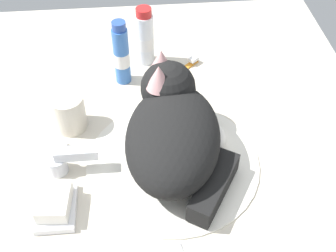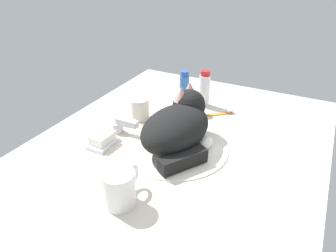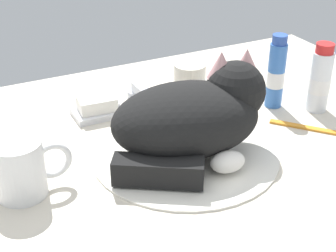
{
  "view_description": "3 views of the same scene",
  "coord_description": "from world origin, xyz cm",
  "px_view_note": "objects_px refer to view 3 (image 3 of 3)",
  "views": [
    {
      "loc": [
        -48.44,
        5.18,
        59.59
      ],
      "look_at": [
        2.37,
        0.63,
        7.13
      ],
      "focal_mm": 45.55,
      "sensor_mm": 36.0,
      "label": 1
    },
    {
      "loc": [
        -69.97,
        -33.46,
        51.66
      ],
      "look_at": [
        -1.48,
        1.61,
        7.73
      ],
      "focal_mm": 33.91,
      "sensor_mm": 36.0,
      "label": 2
    },
    {
      "loc": [
        -34.44,
        -62.68,
        44.91
      ],
      "look_at": [
        -1.53,
        3.31,
        4.16
      ],
      "focal_mm": 54.27,
      "sensor_mm": 36.0,
      "label": 3
    }
  ],
  "objects_px": {
    "mouthwash_bottle": "(320,80)",
    "coffee_mug": "(22,168)",
    "faucet": "(139,98)",
    "rinse_cup": "(190,81)",
    "toothpaste_bottle": "(276,74)",
    "cat": "(196,115)",
    "soap_bar": "(97,103)",
    "toothbrush": "(317,128)"
  },
  "relations": [
    {
      "from": "cat",
      "to": "toothpaste_bottle",
      "type": "height_order",
      "value": "cat"
    },
    {
      "from": "mouthwash_bottle",
      "to": "toothbrush",
      "type": "distance_m",
      "value": 0.1
    },
    {
      "from": "mouthwash_bottle",
      "to": "toothbrush",
      "type": "bearing_deg",
      "value": -129.36
    },
    {
      "from": "cat",
      "to": "rinse_cup",
      "type": "distance_m",
      "value": 0.21
    },
    {
      "from": "soap_bar",
      "to": "toothbrush",
      "type": "distance_m",
      "value": 0.41
    },
    {
      "from": "toothpaste_bottle",
      "to": "toothbrush",
      "type": "distance_m",
      "value": 0.13
    },
    {
      "from": "faucet",
      "to": "mouthwash_bottle",
      "type": "bearing_deg",
      "value": -27.63
    },
    {
      "from": "rinse_cup",
      "to": "mouthwash_bottle",
      "type": "distance_m",
      "value": 0.25
    },
    {
      "from": "toothpaste_bottle",
      "to": "mouthwash_bottle",
      "type": "height_order",
      "value": "toothpaste_bottle"
    },
    {
      "from": "cat",
      "to": "soap_bar",
      "type": "distance_m",
      "value": 0.23
    },
    {
      "from": "coffee_mug",
      "to": "faucet",
      "type": "bearing_deg",
      "value": 34.68
    },
    {
      "from": "faucet",
      "to": "rinse_cup",
      "type": "distance_m",
      "value": 0.11
    },
    {
      "from": "rinse_cup",
      "to": "soap_bar",
      "type": "distance_m",
      "value": 0.19
    },
    {
      "from": "cat",
      "to": "soap_bar",
      "type": "xyz_separation_m",
      "value": [
        -0.1,
        0.2,
        -0.05
      ]
    },
    {
      "from": "faucet",
      "to": "toothpaste_bottle",
      "type": "xyz_separation_m",
      "value": [
        0.24,
        -0.11,
        0.05
      ]
    },
    {
      "from": "faucet",
      "to": "coffee_mug",
      "type": "bearing_deg",
      "value": -145.32
    },
    {
      "from": "faucet",
      "to": "soap_bar",
      "type": "relative_size",
      "value": 1.83
    },
    {
      "from": "toothbrush",
      "to": "toothpaste_bottle",
      "type": "bearing_deg",
      "value": 94.68
    },
    {
      "from": "toothpaste_bottle",
      "to": "mouthwash_bottle",
      "type": "xyz_separation_m",
      "value": [
        0.06,
        -0.05,
        -0.01
      ]
    },
    {
      "from": "soap_bar",
      "to": "toothbrush",
      "type": "bearing_deg",
      "value": -34.89
    },
    {
      "from": "cat",
      "to": "rinse_cup",
      "type": "xyz_separation_m",
      "value": [
        0.09,
        0.19,
        -0.04
      ]
    },
    {
      "from": "cat",
      "to": "mouthwash_bottle",
      "type": "distance_m",
      "value": 0.29
    },
    {
      "from": "rinse_cup",
      "to": "toothpaste_bottle",
      "type": "relative_size",
      "value": 0.5
    },
    {
      "from": "soap_bar",
      "to": "mouthwash_bottle",
      "type": "relative_size",
      "value": 0.51
    },
    {
      "from": "faucet",
      "to": "toothpaste_bottle",
      "type": "relative_size",
      "value": 0.87
    },
    {
      "from": "coffee_mug",
      "to": "toothpaste_bottle",
      "type": "height_order",
      "value": "toothpaste_bottle"
    },
    {
      "from": "toothpaste_bottle",
      "to": "toothbrush",
      "type": "height_order",
      "value": "toothpaste_bottle"
    },
    {
      "from": "coffee_mug",
      "to": "mouthwash_bottle",
      "type": "xyz_separation_m",
      "value": [
        0.57,
        0.02,
        0.02
      ]
    },
    {
      "from": "cat",
      "to": "rinse_cup",
      "type": "bearing_deg",
      "value": 64.05
    },
    {
      "from": "rinse_cup",
      "to": "mouthwash_bottle",
      "type": "relative_size",
      "value": 0.54
    },
    {
      "from": "faucet",
      "to": "toothbrush",
      "type": "height_order",
      "value": "faucet"
    },
    {
      "from": "toothpaste_bottle",
      "to": "cat",
      "type": "bearing_deg",
      "value": -158.79
    },
    {
      "from": "faucet",
      "to": "soap_bar",
      "type": "height_order",
      "value": "faucet"
    },
    {
      "from": "toothpaste_bottle",
      "to": "mouthwash_bottle",
      "type": "distance_m",
      "value": 0.08
    },
    {
      "from": "toothpaste_bottle",
      "to": "toothbrush",
      "type": "xyz_separation_m",
      "value": [
        0.01,
        -0.12,
        -0.06
      ]
    },
    {
      "from": "faucet",
      "to": "soap_bar",
      "type": "distance_m",
      "value": 0.08
    },
    {
      "from": "mouthwash_bottle",
      "to": "coffee_mug",
      "type": "bearing_deg",
      "value": -177.86
    },
    {
      "from": "rinse_cup",
      "to": "toothpaste_bottle",
      "type": "height_order",
      "value": "toothpaste_bottle"
    },
    {
      "from": "faucet",
      "to": "toothbrush",
      "type": "distance_m",
      "value": 0.34
    },
    {
      "from": "coffee_mug",
      "to": "soap_bar",
      "type": "relative_size",
      "value": 1.66
    },
    {
      "from": "rinse_cup",
      "to": "soap_bar",
      "type": "xyz_separation_m",
      "value": [
        -0.19,
        0.01,
        -0.01
      ]
    },
    {
      "from": "mouthwash_bottle",
      "to": "rinse_cup",
      "type": "bearing_deg",
      "value": 141.49
    }
  ]
}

